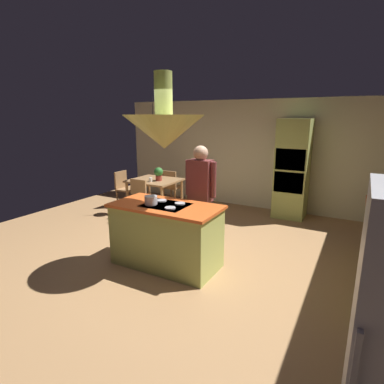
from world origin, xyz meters
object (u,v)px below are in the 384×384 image
at_px(cup_on_table, 151,180).
at_px(oven_tower, 292,169).
at_px(chair_facing_island, 136,197).
at_px(cooking_pot_on_cooktop, 151,200).
at_px(dining_table, 155,184).
at_px(chair_by_back_wall, 171,185).
at_px(potted_plant_on_table, 159,173).
at_px(person_at_island, 200,192).
at_px(kitchen_island, 166,235).
at_px(chair_at_corner, 124,186).

bearing_deg(cup_on_table, oven_tower, 26.77).
distance_m(chair_facing_island, cup_on_table, 0.55).
bearing_deg(cooking_pot_on_cooktop, dining_table, 124.63).
bearing_deg(chair_by_back_wall, potted_plant_on_table, 101.32).
relative_size(person_at_island, chair_by_back_wall, 1.98).
distance_m(person_at_island, chair_facing_island, 2.10).
height_order(dining_table, chair_facing_island, chair_facing_island).
bearing_deg(cup_on_table, kitchen_island, -48.69).
bearing_deg(person_at_island, potted_plant_on_table, 141.97).
xyz_separation_m(kitchen_island, oven_tower, (1.10, 3.24, 0.59)).
bearing_deg(person_at_island, chair_at_corner, 153.21).
height_order(kitchen_island, chair_facing_island, kitchen_island).
height_order(oven_tower, cooking_pot_on_cooktop, oven_tower).
xyz_separation_m(oven_tower, chair_at_corner, (-3.71, -1.14, -0.56)).
relative_size(person_at_island, potted_plant_on_table, 5.75).
relative_size(kitchen_island, oven_tower, 0.75).
xyz_separation_m(dining_table, chair_by_back_wall, (0.00, 0.70, -0.16)).
bearing_deg(potted_plant_on_table, chair_at_corner, 177.48).
xyz_separation_m(person_at_island, cup_on_table, (-1.85, 1.19, -0.19)).
bearing_deg(chair_by_back_wall, chair_at_corner, 37.34).
height_order(person_at_island, chair_by_back_wall, person_at_island).
relative_size(oven_tower, chair_by_back_wall, 2.44).
distance_m(chair_at_corner, potted_plant_on_table, 1.14).
height_order(chair_by_back_wall, potted_plant_on_table, potted_plant_on_table).
bearing_deg(oven_tower, cup_on_table, -153.23).
height_order(kitchen_island, cup_on_table, kitchen_island).
height_order(person_at_island, potted_plant_on_table, person_at_island).
xyz_separation_m(kitchen_island, dining_table, (-1.70, 2.10, 0.19)).
relative_size(person_at_island, chair_at_corner, 1.98).
xyz_separation_m(chair_at_corner, cooking_pot_on_cooktop, (2.45, -2.23, 0.50)).
bearing_deg(chair_at_corner, chair_facing_island, -127.34).
relative_size(kitchen_island, chair_facing_island, 1.82).
distance_m(person_at_island, chair_at_corner, 3.20).
distance_m(cup_on_table, cooking_pot_on_cooktop, 2.49).
xyz_separation_m(potted_plant_on_table, cup_on_table, (-0.09, -0.19, -0.12)).
distance_m(kitchen_island, potted_plant_on_table, 2.61).
xyz_separation_m(dining_table, chair_facing_island, (0.00, -0.70, -0.16)).
relative_size(kitchen_island, dining_table, 1.49).
bearing_deg(chair_at_corner, dining_table, -90.00).
relative_size(chair_at_corner, cup_on_table, 9.67).
bearing_deg(person_at_island, cup_on_table, 147.26).
xyz_separation_m(dining_table, cooking_pot_on_cooktop, (1.54, -2.23, 0.34)).
bearing_deg(chair_facing_island, kitchen_island, -39.56).
bearing_deg(cup_on_table, potted_plant_on_table, 65.88).
distance_m(dining_table, potted_plant_on_table, 0.31).
bearing_deg(chair_facing_island, potted_plant_on_table, 77.11).
height_order(potted_plant_on_table, cup_on_table, potted_plant_on_table).
bearing_deg(chair_by_back_wall, cooking_pot_on_cooktop, 117.76).
height_order(kitchen_island, person_at_island, person_at_island).
height_order(dining_table, chair_at_corner, chair_at_corner).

